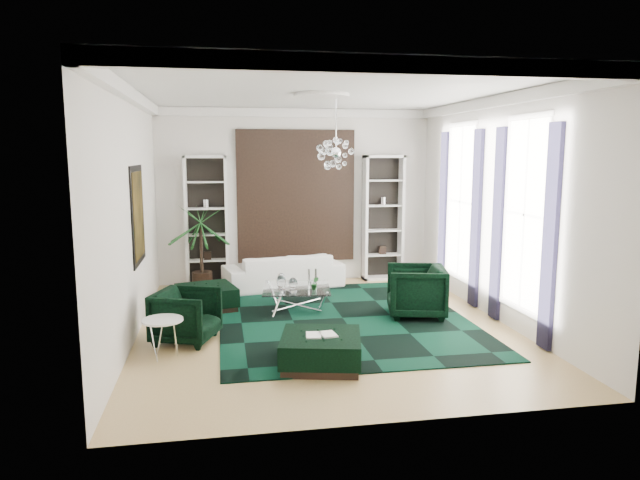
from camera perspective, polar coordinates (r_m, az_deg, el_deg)
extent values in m
cube|color=tan|center=(9.58, 0.45, -8.65)|extent=(6.00, 7.00, 0.02)
cube|color=white|center=(9.20, 0.48, 14.71)|extent=(6.00, 7.00, 0.02)
cube|color=silver|center=(12.65, -2.44, 4.40)|extent=(6.00, 0.02, 3.80)
cube|color=silver|center=(5.81, 6.77, -0.76)|extent=(6.00, 0.02, 3.80)
cube|color=silver|center=(9.14, -18.44, 2.30)|extent=(0.02, 7.00, 3.80)
cube|color=silver|center=(10.18, 17.39, 2.96)|extent=(0.02, 7.00, 3.80)
cylinder|color=white|center=(9.48, 0.14, 14.28)|extent=(0.90, 0.90, 0.05)
cube|color=black|center=(12.60, -2.41, 4.39)|extent=(2.50, 0.06, 2.80)
cube|color=black|center=(9.73, -17.69, 2.41)|extent=(0.04, 1.30, 1.60)
cube|color=white|center=(9.38, 19.80, 2.39)|extent=(0.03, 1.10, 2.90)
cube|color=black|center=(8.73, 22.04, 0.18)|extent=(0.07, 0.30, 3.25)
cube|color=black|center=(10.07, 17.36, 1.48)|extent=(0.07, 0.30, 3.25)
cube|color=white|center=(11.52, 13.88, 3.73)|extent=(0.03, 1.10, 2.90)
cube|color=black|center=(10.82, 15.33, 2.04)|extent=(0.07, 0.30, 3.25)
cube|color=black|center=(12.24, 12.22, 2.89)|extent=(0.07, 0.30, 3.25)
cube|color=black|center=(9.97, 2.26, -7.84)|extent=(4.20, 5.00, 0.02)
imported|color=white|center=(12.16, -3.69, -3.11)|extent=(2.62, 1.45, 0.72)
imported|color=black|center=(8.94, -13.23, -7.40)|extent=(1.13, 1.11, 0.81)
imported|color=black|center=(10.15, 9.58, -5.07)|extent=(1.19, 1.17, 0.90)
cube|color=black|center=(10.70, -11.27, -5.70)|extent=(1.20, 1.20, 0.44)
cube|color=black|center=(7.83, 0.09, -10.99)|extent=(1.26, 1.26, 0.42)
cube|color=white|center=(7.75, 0.09, -9.42)|extent=(0.42, 0.28, 0.03)
cylinder|color=white|center=(8.39, -15.40, -9.51)|extent=(0.68, 0.68, 0.55)
imported|color=#194E1D|center=(10.24, -0.50, -4.35)|extent=(0.16, 0.14, 0.24)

